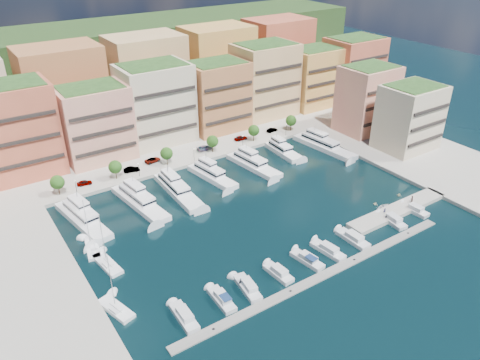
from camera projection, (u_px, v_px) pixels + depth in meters
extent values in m
plane|color=black|center=(253.00, 208.00, 121.43)|extent=(400.00, 400.00, 0.00)
cube|color=#9E998E|center=(152.00, 132.00, 166.60)|extent=(220.00, 64.00, 2.00)
cube|color=#9E998E|center=(429.00, 161.00, 145.95)|extent=(34.00, 76.00, 2.00)
cube|color=#9E998E|center=(1.00, 329.00, 85.25)|extent=(34.00, 76.00, 2.00)
cube|color=#203A17|center=(106.00, 96.00, 201.57)|extent=(240.00, 40.00, 58.00)
cube|color=gray|center=(324.00, 276.00, 98.10)|extent=(72.00, 2.20, 0.35)
cube|color=#9E998E|center=(397.00, 212.00, 120.09)|extent=(32.00, 5.00, 2.00)
cube|color=#DB6449|center=(19.00, 131.00, 131.07)|extent=(20.00, 16.00, 26.00)
cube|color=black|center=(25.00, 141.00, 125.06)|extent=(18.40, 0.50, 0.90)
cube|color=#24491D|center=(7.00, 84.00, 124.65)|extent=(17.60, 14.08, 0.80)
cube|color=#E8AA81|center=(95.00, 124.00, 140.85)|extent=(20.00, 15.00, 22.00)
cube|color=black|center=(104.00, 132.00, 135.20)|extent=(18.40, 0.50, 0.90)
cube|color=#24491D|center=(90.00, 87.00, 135.39)|extent=(17.60, 13.20, 0.80)
cube|color=beige|center=(156.00, 104.00, 151.87)|extent=(22.00, 16.00, 25.00)
cube|color=black|center=(167.00, 112.00, 145.86)|extent=(20.24, 0.50, 0.90)
cube|color=#24491D|center=(152.00, 65.00, 145.69)|extent=(19.36, 14.08, 0.80)
cube|color=#B67444|center=(217.00, 97.00, 161.66)|extent=(20.00, 15.00, 23.00)
cube|color=black|center=(229.00, 103.00, 156.01)|extent=(18.40, 0.50, 0.90)
cube|color=#24491D|center=(216.00, 63.00, 155.96)|extent=(17.60, 13.20, 0.80)
cube|color=#EBBB7C|center=(265.00, 81.00, 173.17)|extent=(22.00, 16.00, 26.00)
cube|color=black|center=(279.00, 86.00, 167.16)|extent=(20.24, 0.50, 0.90)
cube|color=#24491D|center=(266.00, 44.00, 166.75)|extent=(19.36, 14.08, 0.80)
cube|color=#E09452|center=(313.00, 78.00, 183.44)|extent=(20.00, 15.00, 22.00)
cube|color=black|center=(326.00, 83.00, 177.79)|extent=(18.40, 0.50, 0.90)
cube|color=#24491D|center=(315.00, 49.00, 177.98)|extent=(17.60, 13.20, 0.80)
cube|color=#DB6449|center=(353.00, 69.00, 191.29)|extent=(22.00, 16.00, 24.00)
cube|color=black|center=(368.00, 74.00, 185.28)|extent=(20.24, 0.50, 0.90)
cube|color=#24491D|center=(357.00, 38.00, 185.35)|extent=(19.36, 14.08, 0.80)
cube|color=#E8AA81|center=(367.00, 100.00, 160.60)|extent=(18.00, 14.00, 22.00)
cube|color=black|center=(383.00, 106.00, 155.32)|extent=(16.56, 0.50, 0.90)
cube|color=#24491D|center=(371.00, 67.00, 155.14)|extent=(15.84, 12.32, 0.80)
cube|color=beige|center=(409.00, 118.00, 147.97)|extent=(18.00, 14.00, 20.00)
cube|color=black|center=(429.00, 125.00, 142.68)|extent=(16.56, 0.50, 0.90)
cube|color=#24491D|center=(415.00, 86.00, 142.98)|extent=(15.84, 12.32, 0.80)
cube|color=#B67444|center=(64.00, 92.00, 155.44)|extent=(26.00, 18.00, 30.00)
cube|color=#EBBB7C|center=(147.00, 77.00, 170.12)|extent=(26.00, 18.00, 30.00)
cube|color=#E09452|center=(218.00, 65.00, 184.81)|extent=(26.00, 18.00, 30.00)
cube|color=#DB6449|center=(277.00, 55.00, 199.50)|extent=(26.00, 18.00, 30.00)
cylinder|color=#473323|center=(59.00, 190.00, 125.06)|extent=(0.24, 0.24, 3.00)
sphere|color=#143E11|center=(57.00, 182.00, 123.98)|extent=(3.80, 3.80, 3.80)
cylinder|color=#473323|center=(116.00, 174.00, 132.89)|extent=(0.24, 0.24, 3.00)
sphere|color=#143E11|center=(115.00, 167.00, 131.81)|extent=(3.80, 3.80, 3.80)
cylinder|color=#473323|center=(167.00, 160.00, 140.72)|extent=(0.24, 0.24, 3.00)
sphere|color=#143E11|center=(167.00, 153.00, 139.64)|extent=(3.80, 3.80, 3.80)
cylinder|color=#473323|center=(213.00, 148.00, 148.55)|extent=(0.24, 0.24, 3.00)
sphere|color=#143E11|center=(212.00, 141.00, 147.48)|extent=(3.80, 3.80, 3.80)
cylinder|color=#473323|center=(254.00, 137.00, 156.39)|extent=(0.24, 0.24, 3.00)
sphere|color=#143E11|center=(254.00, 130.00, 155.31)|extent=(3.80, 3.80, 3.80)
cylinder|color=#473323|center=(291.00, 127.00, 164.22)|extent=(0.24, 0.24, 3.00)
sphere|color=#143E11|center=(291.00, 121.00, 163.14)|extent=(3.80, 3.80, 3.80)
cylinder|color=black|center=(76.00, 187.00, 125.10)|extent=(0.10, 0.10, 4.00)
sphere|color=#FFF2CC|center=(75.00, 181.00, 124.12)|extent=(0.30, 0.30, 0.30)
cylinder|color=black|center=(139.00, 170.00, 133.91)|extent=(0.10, 0.10, 4.00)
sphere|color=#FFF2CC|center=(138.00, 164.00, 132.93)|extent=(0.30, 0.30, 0.30)
cylinder|color=black|center=(194.00, 155.00, 142.72)|extent=(0.10, 0.10, 4.00)
sphere|color=#FFF2CC|center=(194.00, 149.00, 141.74)|extent=(0.30, 0.30, 0.30)
cylinder|color=black|center=(243.00, 142.00, 151.53)|extent=(0.10, 0.10, 4.00)
sphere|color=#FFF2CC|center=(243.00, 136.00, 150.55)|extent=(0.30, 0.30, 0.30)
cylinder|color=black|center=(286.00, 130.00, 160.35)|extent=(0.10, 0.10, 4.00)
sphere|color=#FFF2CC|center=(286.00, 124.00, 159.36)|extent=(0.30, 0.30, 0.30)
cube|color=white|center=(83.00, 222.00, 115.38)|extent=(8.03, 22.64, 2.30)
cube|color=white|center=(79.00, 211.00, 116.01)|extent=(5.65, 12.65, 1.80)
cube|color=black|center=(79.00, 211.00, 116.01)|extent=(5.72, 12.72, 0.55)
cube|color=white|center=(76.00, 202.00, 116.54)|extent=(3.79, 7.01, 1.40)
cylinder|color=#B2B2B7|center=(73.00, 194.00, 116.74)|extent=(0.14, 0.14, 1.80)
cube|color=white|center=(140.00, 205.00, 122.47)|extent=(7.50, 23.22, 2.30)
cube|color=white|center=(136.00, 194.00, 123.15)|extent=(5.40, 12.93, 1.80)
cube|color=black|center=(136.00, 194.00, 123.15)|extent=(5.46, 12.99, 0.55)
cube|color=white|center=(133.00, 186.00, 123.71)|extent=(3.66, 7.14, 1.40)
cylinder|color=#B2B2B7|center=(130.00, 179.00, 123.94)|extent=(0.14, 0.14, 1.80)
cube|color=black|center=(140.00, 206.00, 122.68)|extent=(7.56, 23.27, 0.35)
cube|color=white|center=(178.00, 193.00, 127.91)|extent=(5.35, 23.01, 2.30)
cube|color=white|center=(174.00, 183.00, 128.60)|extent=(4.22, 12.69, 1.80)
cube|color=black|center=(174.00, 183.00, 128.60)|extent=(4.28, 12.75, 0.55)
cube|color=white|center=(171.00, 175.00, 129.17)|extent=(3.03, 6.94, 1.40)
cylinder|color=#B2B2B7|center=(168.00, 168.00, 129.40)|extent=(0.14, 0.14, 1.80)
cube|color=white|center=(212.00, 178.00, 135.40)|extent=(6.79, 18.97, 2.30)
cube|color=white|center=(209.00, 169.00, 135.77)|extent=(4.84, 10.59, 1.80)
cube|color=black|center=(209.00, 169.00, 135.77)|extent=(4.90, 10.66, 0.55)
cube|color=white|center=(206.00, 162.00, 136.08)|extent=(3.26, 5.87, 1.40)
cylinder|color=#B2B2B7|center=(204.00, 156.00, 136.13)|extent=(0.14, 0.14, 1.80)
cube|color=white|center=(254.00, 167.00, 141.57)|extent=(7.07, 20.91, 2.30)
cube|color=white|center=(250.00, 158.00, 142.08)|extent=(5.16, 11.65, 1.80)
cube|color=black|center=(250.00, 158.00, 142.08)|extent=(5.23, 11.71, 0.55)
cube|color=white|center=(247.00, 152.00, 142.51)|extent=(3.53, 6.44, 1.40)
cylinder|color=#B2B2B7|center=(245.00, 145.00, 142.64)|extent=(0.14, 0.14, 1.80)
cube|color=black|center=(254.00, 168.00, 141.78)|extent=(7.12, 20.96, 0.35)
cube|color=white|center=(284.00, 153.00, 150.26)|extent=(5.18, 15.29, 2.30)
cube|color=white|center=(281.00, 145.00, 150.37)|extent=(4.05, 8.47, 1.80)
cube|color=black|center=(281.00, 145.00, 150.37)|extent=(4.11, 8.53, 0.55)
cube|color=white|center=(279.00, 140.00, 150.49)|extent=(2.89, 4.65, 1.40)
cylinder|color=#B2B2B7|center=(277.00, 134.00, 150.38)|extent=(0.14, 0.14, 1.80)
cube|color=white|center=(324.00, 148.00, 153.56)|extent=(7.31, 24.45, 2.30)
cube|color=white|center=(320.00, 140.00, 154.33)|extent=(5.30, 13.58, 1.80)
cube|color=black|center=(320.00, 140.00, 154.33)|extent=(5.36, 13.65, 0.55)
cube|color=white|center=(316.00, 133.00, 154.97)|extent=(3.61, 7.49, 1.40)
cylinder|color=#B2B2B7|center=(314.00, 128.00, 155.26)|extent=(0.14, 0.14, 1.80)
cube|color=silver|center=(184.00, 318.00, 87.27)|extent=(2.89, 8.41, 1.40)
cube|color=silver|center=(185.00, 314.00, 86.35)|extent=(2.16, 4.06, 1.10)
cube|color=black|center=(181.00, 310.00, 87.68)|extent=(1.87, 0.17, 0.55)
cube|color=silver|center=(222.00, 300.00, 91.30)|extent=(2.81, 7.92, 1.40)
cube|color=silver|center=(222.00, 297.00, 90.40)|extent=(2.10, 3.83, 1.10)
cube|color=black|center=(218.00, 293.00, 91.66)|extent=(1.81, 0.17, 0.55)
cube|color=navy|center=(225.00, 297.00, 89.37)|extent=(1.85, 2.41, 0.12)
cube|color=silver|center=(247.00, 288.00, 94.32)|extent=(3.69, 8.75, 1.40)
cube|color=silver|center=(249.00, 285.00, 93.38)|extent=(2.53, 4.30, 1.10)
cube|color=black|center=(244.00, 281.00, 94.74)|extent=(1.84, 0.35, 0.55)
cube|color=silver|center=(278.00, 274.00, 98.19)|extent=(3.00, 7.45, 1.40)
cube|color=silver|center=(280.00, 270.00, 97.30)|extent=(2.20, 3.63, 1.10)
cube|color=black|center=(275.00, 267.00, 98.48)|extent=(1.83, 0.22, 0.55)
cube|color=silver|center=(307.00, 261.00, 102.08)|extent=(3.57, 8.45, 1.40)
cube|color=silver|center=(309.00, 257.00, 101.16)|extent=(2.45, 4.16, 1.10)
cube|color=black|center=(304.00, 254.00, 102.47)|extent=(1.79, 0.34, 0.55)
cube|color=navy|center=(312.00, 257.00, 100.09)|extent=(2.06, 2.67, 0.12)
cube|color=silver|center=(328.00, 251.00, 105.07)|extent=(3.56, 8.86, 1.40)
cube|color=silver|center=(329.00, 248.00, 104.14)|extent=(2.48, 4.34, 1.10)
cube|color=black|center=(324.00, 245.00, 105.51)|extent=(1.86, 0.31, 0.55)
cube|color=silver|center=(353.00, 240.00, 108.94)|extent=(3.01, 8.64, 1.40)
cube|color=silver|center=(355.00, 236.00, 108.00)|extent=(2.30, 4.16, 1.10)
cube|color=black|center=(349.00, 233.00, 109.37)|extent=(2.06, 0.14, 0.55)
cube|color=silver|center=(392.00, 221.00, 115.65)|extent=(3.52, 8.02, 1.40)
cube|color=silver|center=(394.00, 218.00, 114.75)|extent=(2.49, 3.94, 1.10)
cube|color=black|center=(389.00, 216.00, 116.00)|extent=(1.92, 0.31, 0.55)
cube|color=silver|center=(414.00, 211.00, 119.83)|extent=(3.04, 7.41, 1.40)
cube|color=silver|center=(416.00, 207.00, 118.94)|extent=(2.22, 3.61, 1.10)
cube|color=black|center=(412.00, 206.00, 120.12)|extent=(1.83, 0.23, 0.55)
cube|color=white|center=(92.00, 248.00, 106.13)|extent=(4.46, 9.57, 1.20)
cube|color=white|center=(93.00, 247.00, 105.03)|extent=(2.04, 2.58, 0.60)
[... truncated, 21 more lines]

